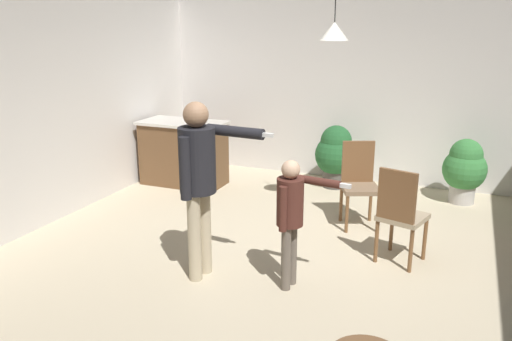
# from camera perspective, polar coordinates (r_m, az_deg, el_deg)

# --- Properties ---
(ground) EXTENTS (7.68, 7.68, 0.00)m
(ground) POSITION_cam_1_polar(r_m,az_deg,el_deg) (5.24, 4.93, -10.47)
(ground) COLOR beige
(wall_back) EXTENTS (6.40, 0.10, 2.70)m
(wall_back) POSITION_cam_1_polar(r_m,az_deg,el_deg) (7.87, 12.37, 8.50)
(wall_back) COLOR silver
(wall_back) RESTS_ON ground
(wall_left) EXTENTS (0.10, 6.40, 2.70)m
(wall_left) POSITION_cam_1_polar(r_m,az_deg,el_deg) (6.48, -22.94, 6.05)
(wall_left) COLOR silver
(wall_left) RESTS_ON ground
(kitchen_counter) EXTENTS (1.26, 0.66, 0.95)m
(kitchen_counter) POSITION_cam_1_polar(r_m,az_deg,el_deg) (7.71, -8.02, 1.96)
(kitchen_counter) COLOR brown
(kitchen_counter) RESTS_ON ground
(person_adult) EXTENTS (0.84, 0.49, 1.68)m
(person_adult) POSITION_cam_1_polar(r_m,az_deg,el_deg) (4.68, -6.35, -0.13)
(person_adult) COLOR tan
(person_adult) RESTS_ON ground
(person_child) EXTENTS (0.64, 0.35, 1.20)m
(person_child) POSITION_cam_1_polar(r_m,az_deg,el_deg) (4.55, 3.92, -4.41)
(person_child) COLOR #60564C
(person_child) RESTS_ON ground
(dining_chair_by_counter) EXTENTS (0.52, 0.52, 1.00)m
(dining_chair_by_counter) POSITION_cam_1_polar(r_m,az_deg,el_deg) (5.25, 15.71, -4.50)
(dining_chair_by_counter) COLOR brown
(dining_chair_by_counter) RESTS_ON ground
(dining_chair_near_wall) EXTENTS (0.55, 0.55, 1.00)m
(dining_chair_near_wall) POSITION_cam_1_polar(r_m,az_deg,el_deg) (6.17, 11.38, -1.12)
(dining_chair_near_wall) COLOR brown
(dining_chair_near_wall) RESTS_ON ground
(potted_plant_corner) EXTENTS (0.60, 0.60, 0.92)m
(potted_plant_corner) POSITION_cam_1_polar(r_m,az_deg,el_deg) (7.57, 8.83, 1.89)
(potted_plant_corner) COLOR #4C4742
(potted_plant_corner) RESTS_ON ground
(potted_plant_by_wall) EXTENTS (0.57, 0.57, 0.87)m
(potted_plant_by_wall) POSITION_cam_1_polar(r_m,az_deg,el_deg) (7.36, 22.16, 0.26)
(potted_plant_by_wall) COLOR #B7B2AD
(potted_plant_by_wall) RESTS_ON ground
(ceiling_light_pendant) EXTENTS (0.32, 0.32, 0.55)m
(ceiling_light_pendant) POSITION_cam_1_polar(r_m,az_deg,el_deg) (5.90, 8.70, 15.06)
(ceiling_light_pendant) COLOR silver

